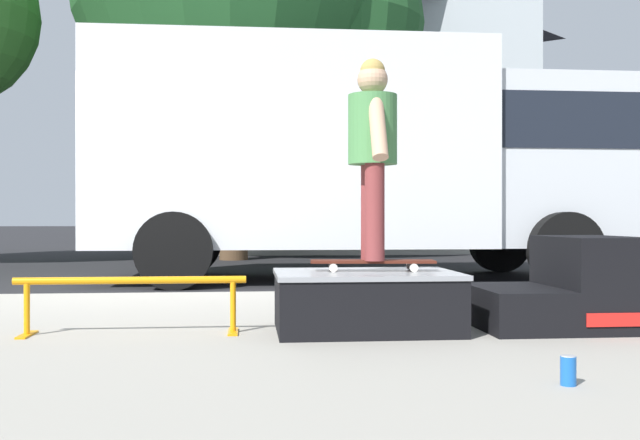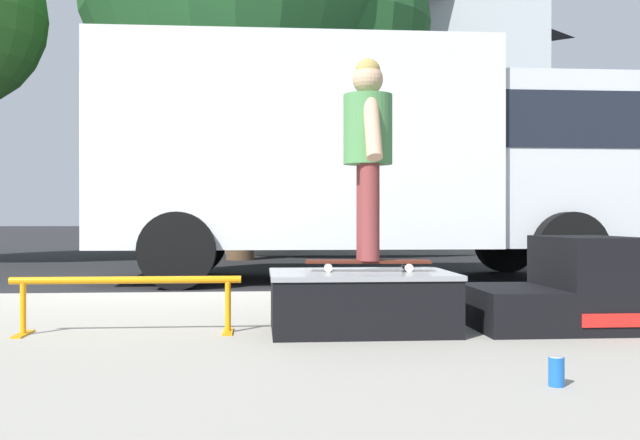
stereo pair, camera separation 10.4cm
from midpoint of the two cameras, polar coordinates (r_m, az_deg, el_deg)
The scene contains 10 objects.
ground_plane at distance 7.72m, azimuth -16.16°, elevation -5.99°, with size 140.00×140.00×0.00m, color black.
sidewalk_slab at distance 4.82m, azimuth -22.82°, elevation -8.98°, with size 50.00×5.00×0.12m, color gray.
skate_box at distance 4.60m, azimuth 2.92°, elevation -6.16°, with size 1.13×0.80×0.37m.
kicker_ramp at distance 4.95m, azimuth 18.11°, elevation -5.20°, with size 0.99×0.81×0.59m.
grind_rail at distance 4.61m, azimuth -15.09°, elevation -5.39°, with size 1.38×0.28×0.35m.
skateboard at distance 4.63m, azimuth 3.46°, elevation -3.29°, with size 0.80×0.27×0.07m.
skater_kid at distance 4.65m, azimuth 3.47°, elevation 6.10°, with size 0.31×0.65×1.27m.
soda_can at distance 3.29m, azimuth 17.87°, elevation -11.08°, with size 0.07×0.07×0.13m.
box_truck at distance 9.89m, azimuth 2.94°, elevation 5.23°, with size 6.91×2.63×3.05m.
house_behind at distance 20.66m, azimuth 0.96°, elevation 9.67°, with size 9.54×8.22×8.40m.
Camera 1 is at (1.36, -7.54, 0.82)m, focal length 41.15 mm.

